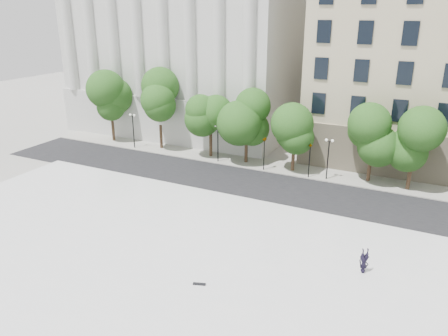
{
  "coord_description": "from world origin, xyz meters",
  "views": [
    {
      "loc": [
        15.23,
        -19.1,
        16.42
      ],
      "look_at": [
        0.8,
        10.0,
        4.55
      ],
      "focal_mm": 35.0,
      "sensor_mm": 36.0,
      "label": 1
    }
  ],
  "objects": [
    {
      "name": "traffic_light_east",
      "position": [
        4.4,
        22.3,
        3.63
      ],
      "size": [
        0.7,
        1.63,
        4.14
      ],
      "color": "black",
      "rests_on": "ground"
    },
    {
      "name": "person_lying",
      "position": [
        12.55,
        6.47,
        0.68
      ],
      "size": [
        1.31,
        1.82,
        0.47
      ],
      "primitive_type": "imported",
      "rotation": [
        -1.54,
        0.0,
        0.45
      ],
      "color": "black",
      "rests_on": "plaza"
    },
    {
      "name": "lamp_posts",
      "position": [
        -0.05,
        22.6,
        3.01
      ],
      "size": [
        36.87,
        0.28,
        4.41
      ],
      "color": "black",
      "rests_on": "ground"
    },
    {
      "name": "far_sidewalk",
      "position": [
        0.0,
        24.0,
        0.06
      ],
      "size": [
        60.0,
        4.0,
        0.12
      ],
      "primitive_type": "cube",
      "color": "#A8A69B",
      "rests_on": "ground"
    },
    {
      "name": "plaza",
      "position": [
        0.0,
        3.0,
        0.23
      ],
      "size": [
        44.0,
        22.0,
        0.45
      ],
      "primitive_type": "cube",
      "color": "silver",
      "rests_on": "ground"
    },
    {
      "name": "street_trees",
      "position": [
        -0.94,
        23.74,
        5.26
      ],
      "size": [
        47.91,
        5.29,
        7.88
      ],
      "color": "#382619",
      "rests_on": "ground"
    },
    {
      "name": "traffic_light_west",
      "position": [
        -0.53,
        22.3,
        3.73
      ],
      "size": [
        0.5,
        1.84,
        4.23
      ],
      "color": "black",
      "rests_on": "ground"
    },
    {
      "name": "street",
      "position": [
        0.0,
        18.0,
        0.01
      ],
      "size": [
        60.0,
        8.0,
        0.02
      ],
      "primitive_type": "cube",
      "color": "black",
      "rests_on": "ground"
    },
    {
      "name": "skateboard",
      "position": [
        3.75,
        0.62,
        0.49
      ],
      "size": [
        0.82,
        0.46,
        0.08
      ],
      "primitive_type": "cube",
      "rotation": [
        0.0,
        0.0,
        0.34
      ],
      "color": "black",
      "rests_on": "plaza"
    },
    {
      "name": "ground",
      "position": [
        0.0,
        0.0,
        0.0
      ],
      "size": [
        160.0,
        160.0,
        0.0
      ],
      "primitive_type": "plane",
      "color": "#A9A7A0",
      "rests_on": "ground"
    },
    {
      "name": "building_west",
      "position": [
        -17.0,
        38.57,
        12.89
      ],
      "size": [
        31.5,
        27.65,
        25.6
      ],
      "color": "#BAB9B5",
      "rests_on": "ground"
    }
  ]
}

